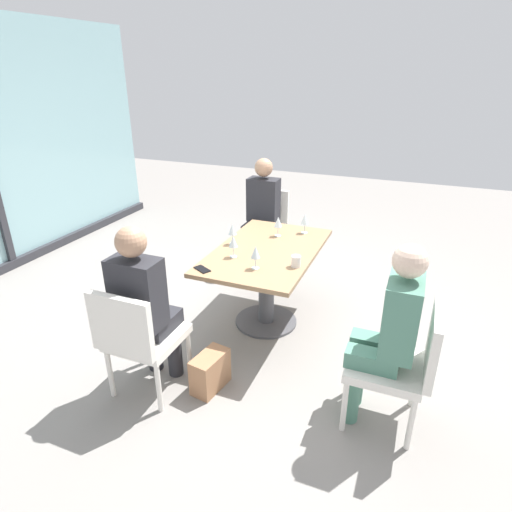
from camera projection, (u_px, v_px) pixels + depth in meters
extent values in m
plane|color=gray|center=(266.00, 322.00, 3.95)|extent=(12.00, 12.00, 0.00)
cube|color=#2D2D33|center=(13.00, 263.00, 5.01)|extent=(4.98, 0.10, 0.10)
cube|color=#997551|center=(267.00, 251.00, 3.66)|extent=(1.35, 0.83, 0.04)
cylinder|color=#4C4C51|center=(266.00, 289.00, 3.81)|extent=(0.14, 0.14, 0.69)
cylinder|color=#4C4C51|center=(266.00, 321.00, 3.95)|extent=(0.56, 0.56, 0.02)
cube|color=silver|center=(148.00, 337.00, 3.00)|extent=(0.46, 0.46, 0.06)
cube|color=silver|center=(120.00, 326.00, 2.69)|extent=(0.05, 0.46, 0.42)
cylinder|color=silver|center=(189.00, 354.00, 3.20)|extent=(0.04, 0.04, 0.39)
cylinder|color=silver|center=(144.00, 342.00, 3.33)|extent=(0.04, 0.04, 0.39)
cylinder|color=silver|center=(159.00, 388.00, 2.86)|extent=(0.04, 0.04, 0.39)
cylinder|color=silver|center=(110.00, 373.00, 2.99)|extent=(0.04, 0.04, 0.39)
cube|color=silver|center=(385.00, 366.00, 2.71)|extent=(0.46, 0.46, 0.06)
cube|color=silver|center=(433.00, 343.00, 2.53)|extent=(0.46, 0.05, 0.42)
cylinder|color=silver|center=(355.00, 368.00, 3.04)|extent=(0.04, 0.04, 0.39)
cylinder|color=silver|center=(344.00, 406.00, 2.70)|extent=(0.04, 0.04, 0.39)
cylinder|color=silver|center=(415.00, 382.00, 2.91)|extent=(0.04, 0.04, 0.39)
cylinder|color=silver|center=(411.00, 424.00, 2.57)|extent=(0.04, 0.04, 0.39)
cube|color=silver|center=(262.00, 233.00, 4.88)|extent=(0.46, 0.46, 0.06)
cube|color=silver|center=(270.00, 207.00, 5.00)|extent=(0.05, 0.46, 0.42)
cylinder|color=silver|center=(239.00, 255.00, 4.87)|extent=(0.04, 0.04, 0.39)
cylinder|color=silver|center=(272.00, 260.00, 4.74)|extent=(0.04, 0.04, 0.39)
cylinder|color=silver|center=(252.00, 243.00, 5.21)|extent=(0.04, 0.04, 0.39)
cylinder|color=silver|center=(283.00, 247.00, 5.08)|extent=(0.04, 0.04, 0.39)
cylinder|color=#28282D|center=(174.00, 349.00, 3.20)|extent=(0.11, 0.11, 0.45)
cube|color=#28282D|center=(164.00, 324.00, 3.01)|extent=(0.32, 0.13, 0.11)
cylinder|color=#28282D|center=(154.00, 344.00, 3.26)|extent=(0.11, 0.11, 0.45)
cube|color=#28282D|center=(142.00, 318.00, 3.07)|extent=(0.32, 0.13, 0.11)
cube|color=#28282D|center=(137.00, 293.00, 2.81)|extent=(0.20, 0.34, 0.48)
sphere|color=tan|center=(131.00, 242.00, 2.66)|extent=(0.20, 0.20, 0.20)
cylinder|color=#4C7F6B|center=(357.00, 375.00, 2.93)|extent=(0.11, 0.11, 0.45)
cube|color=#4C7F6B|center=(375.00, 344.00, 2.78)|extent=(0.13, 0.32, 0.11)
cylinder|color=#4C7F6B|center=(352.00, 392.00, 2.78)|extent=(0.11, 0.11, 0.45)
cube|color=#4C7F6B|center=(371.00, 360.00, 2.63)|extent=(0.13, 0.32, 0.11)
cube|color=#4C7F6B|center=(401.00, 316.00, 2.54)|extent=(0.34, 0.20, 0.48)
sphere|color=beige|center=(410.00, 261.00, 2.40)|extent=(0.20, 0.20, 0.20)
cylinder|color=#28282D|center=(249.00, 253.00, 4.84)|extent=(0.11, 0.11, 0.45)
cube|color=#28282D|center=(252.00, 227.00, 4.81)|extent=(0.32, 0.13, 0.11)
cylinder|color=#28282D|center=(263.00, 256.00, 4.78)|extent=(0.11, 0.11, 0.45)
cube|color=#28282D|center=(267.00, 229.00, 4.75)|extent=(0.32, 0.13, 0.11)
cube|color=#28282D|center=(263.00, 200.00, 4.77)|extent=(0.20, 0.34, 0.48)
sphere|color=tan|center=(264.00, 168.00, 4.63)|extent=(0.20, 0.20, 0.20)
cylinder|color=silver|center=(278.00, 236.00, 3.94)|extent=(0.06, 0.06, 0.00)
cylinder|color=silver|center=(278.00, 231.00, 3.92)|extent=(0.01, 0.01, 0.08)
cone|color=silver|center=(278.00, 222.00, 3.89)|extent=(0.07, 0.07, 0.09)
cylinder|color=silver|center=(234.00, 257.00, 3.51)|extent=(0.06, 0.06, 0.00)
cylinder|color=silver|center=(233.00, 252.00, 3.49)|extent=(0.01, 0.01, 0.08)
cone|color=silver|center=(233.00, 241.00, 3.45)|extent=(0.07, 0.07, 0.09)
cylinder|color=silver|center=(233.00, 244.00, 3.77)|extent=(0.06, 0.06, 0.00)
cylinder|color=silver|center=(233.00, 239.00, 3.75)|extent=(0.01, 0.01, 0.08)
cone|color=silver|center=(233.00, 229.00, 3.71)|extent=(0.07, 0.07, 0.09)
cylinder|color=silver|center=(255.00, 268.00, 3.31)|extent=(0.06, 0.06, 0.00)
cylinder|color=silver|center=(255.00, 263.00, 3.29)|extent=(0.01, 0.01, 0.08)
cone|color=silver|center=(255.00, 252.00, 3.25)|extent=(0.07, 0.07, 0.09)
cylinder|color=silver|center=(304.00, 233.00, 4.01)|extent=(0.06, 0.06, 0.00)
cylinder|color=silver|center=(305.00, 228.00, 4.00)|extent=(0.01, 0.01, 0.08)
cone|color=silver|center=(305.00, 219.00, 3.96)|extent=(0.07, 0.07, 0.09)
cylinder|color=white|center=(296.00, 261.00, 3.32)|extent=(0.08, 0.08, 0.09)
cube|color=black|center=(202.00, 269.00, 3.28)|extent=(0.13, 0.16, 0.01)
cube|color=#A3704C|center=(210.00, 372.00, 3.09)|extent=(0.32, 0.21, 0.28)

